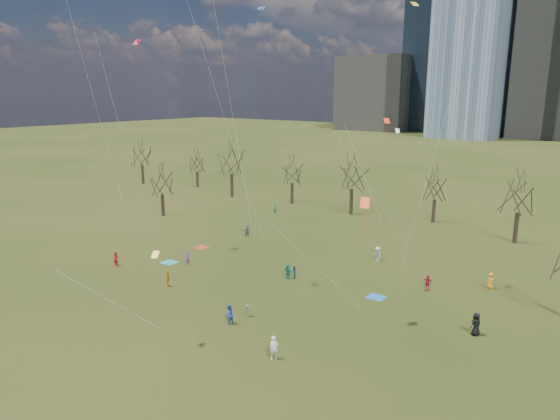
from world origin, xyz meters
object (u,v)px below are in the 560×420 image
Objects in this scene: blanket_teal at (169,262)px; blanket_crimson at (201,247)px; person_1 at (274,348)px; person_4 at (168,279)px; blanket_navy at (376,297)px; person_2 at (117,259)px.

blanket_teal and blanket_crimson have the same top height.
blanket_crimson is 0.91× the size of person_1.
blanket_crimson is 12.73m from person_4.
person_1 is at bearing -149.28° from person_4.
blanket_teal is 24.00m from person_1.
blanket_navy is at bearing 36.73° from person_1.
blanket_teal is 0.91× the size of person_1.
person_2 is (-25.79, 5.33, -0.08)m from person_1.
blanket_teal is 23.48m from blanket_navy.
person_2 is (-26.72, -9.13, 0.79)m from blanket_navy.
person_4 is at bearing 114.55° from person_1.
blanket_crimson is at bearing -12.66° from person_4.
blanket_teal is at bearing 107.06° from person_1.
person_2 is at bearing -161.14° from blanket_navy.
person_4 is at bearing -41.80° from blanket_teal.
person_2 is 9.11m from person_4.
person_1 reaches higher than blanket_crimson.
person_2 reaches higher than blanket_crimson.
person_4 reaches higher than blanket_teal.
blanket_navy is 0.99× the size of person_2.
person_4 reaches higher than blanket_navy.
person_4 is (9.09, -0.59, -0.01)m from person_2.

